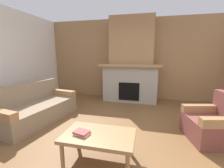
{
  "coord_description": "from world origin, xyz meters",
  "views": [
    {
      "loc": [
        0.53,
        -2.32,
        1.52
      ],
      "look_at": [
        -0.2,
        0.76,
        0.9
      ],
      "focal_mm": 24.08,
      "sensor_mm": 36.0,
      "label": 1
    }
  ],
  "objects_px": {
    "fireplace": "(131,66)",
    "armchair": "(213,124)",
    "couch": "(36,109)",
    "coffee_table": "(99,138)"
  },
  "relations": [
    {
      "from": "fireplace",
      "to": "coffee_table",
      "type": "relative_size",
      "value": 2.7
    },
    {
      "from": "couch",
      "to": "coffee_table",
      "type": "distance_m",
      "value": 2.11
    },
    {
      "from": "armchair",
      "to": "coffee_table",
      "type": "distance_m",
      "value": 2.08
    },
    {
      "from": "fireplace",
      "to": "couch",
      "type": "xyz_separation_m",
      "value": [
        -1.96,
        -2.12,
        -0.88
      ]
    },
    {
      "from": "fireplace",
      "to": "armchair",
      "type": "xyz_separation_m",
      "value": [
        1.73,
        -2.1,
        -0.87
      ]
    },
    {
      "from": "couch",
      "to": "coffee_table",
      "type": "xyz_separation_m",
      "value": [
        1.87,
        -0.99,
        0.09
      ]
    },
    {
      "from": "fireplace",
      "to": "armchair",
      "type": "distance_m",
      "value": 2.85
    },
    {
      "from": "coffee_table",
      "to": "fireplace",
      "type": "bearing_deg",
      "value": 88.33
    },
    {
      "from": "armchair",
      "to": "coffee_table",
      "type": "bearing_deg",
      "value": -150.8
    },
    {
      "from": "armchair",
      "to": "couch",
      "type": "bearing_deg",
      "value": -179.63
    }
  ]
}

